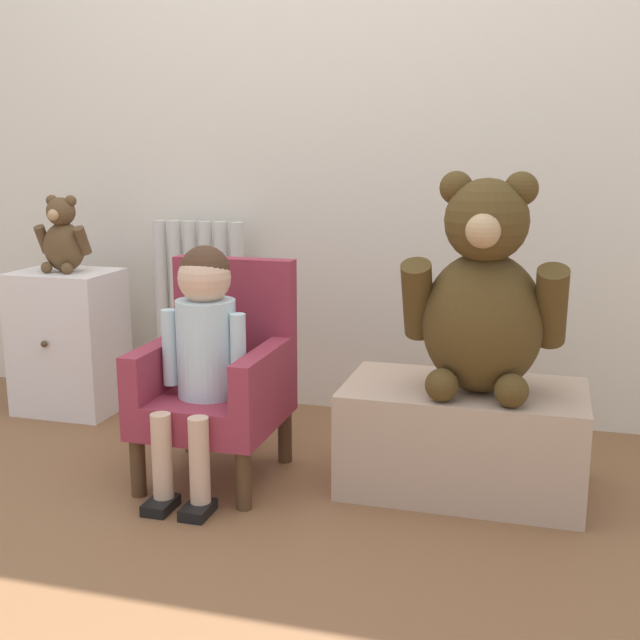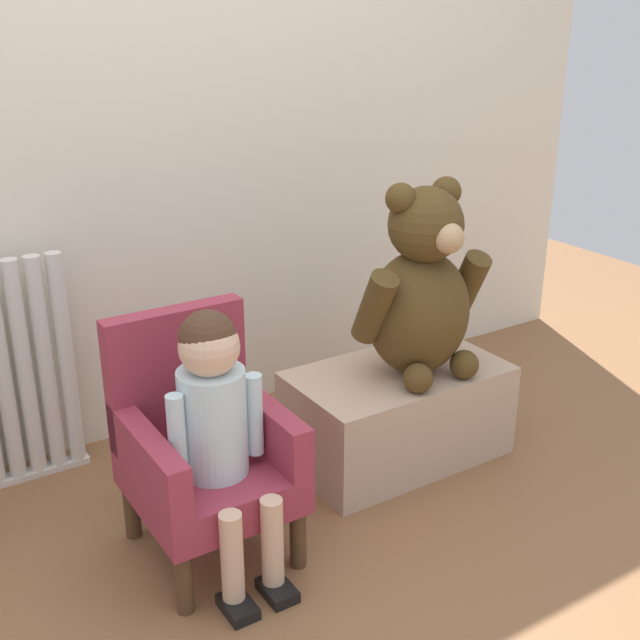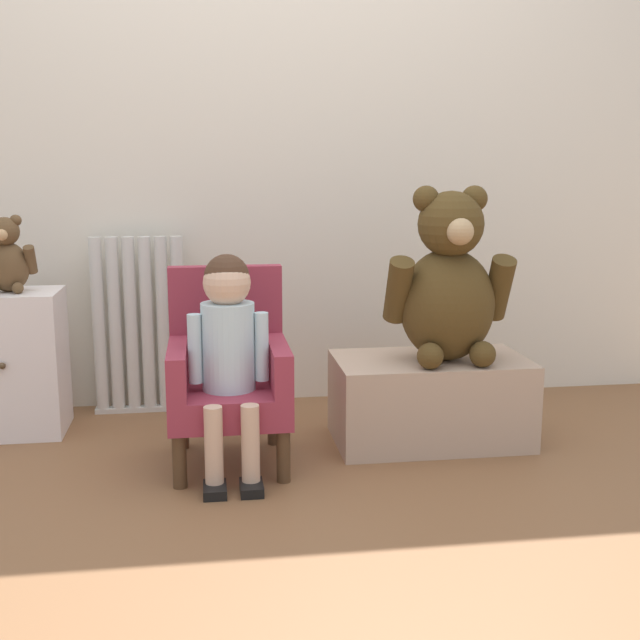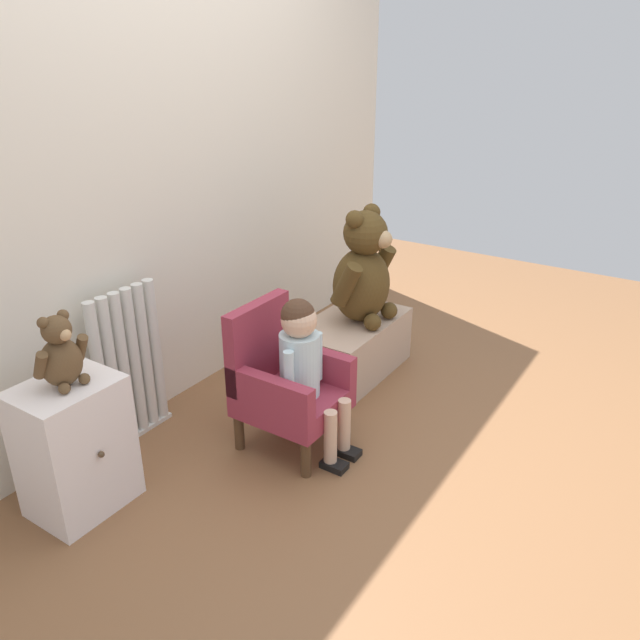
{
  "view_description": "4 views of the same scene",
  "coord_description": "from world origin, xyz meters",
  "views": [
    {
      "loc": [
        0.78,
        -1.67,
        0.97
      ],
      "look_at": [
        0.16,
        0.48,
        0.49
      ],
      "focal_mm": 45.0,
      "sensor_mm": 36.0,
      "label": 1
    },
    {
      "loc": [
        -0.86,
        -1.26,
        1.37
      ],
      "look_at": [
        0.25,
        0.49,
        0.56
      ],
      "focal_mm": 45.0,
      "sensor_mm": 36.0,
      "label": 2
    },
    {
      "loc": [
        -0.21,
        -2.13,
        0.97
      ],
      "look_at": [
        0.16,
        0.41,
        0.48
      ],
      "focal_mm": 45.0,
      "sensor_mm": 36.0,
      "label": 3
    },
    {
      "loc": [
        -2.03,
        -0.98,
        1.64
      ],
      "look_at": [
        0.18,
        0.47,
        0.47
      ],
      "focal_mm": 35.0,
      "sensor_mm": 36.0,
      "label": 4
    }
  ],
  "objects": [
    {
      "name": "low_bench",
      "position": [
        0.58,
        0.53,
        0.15
      ],
      "size": [
        0.68,
        0.39,
        0.31
      ],
      "primitive_type": "cube",
      "color": "tan",
      "rests_on": "ground_plane"
    },
    {
      "name": "ground_plane",
      "position": [
        0.0,
        0.0,
        0.0
      ],
      "size": [
        6.0,
        6.0,
        0.0
      ],
      "primitive_type": "plane",
      "color": "brown"
    },
    {
      "name": "small_dresser",
      "position": [
        -0.91,
        0.85,
        0.26
      ],
      "size": [
        0.36,
        0.31,
        0.53
      ],
      "color": "white",
      "rests_on": "ground_plane"
    },
    {
      "name": "radiator",
      "position": [
        -0.47,
        1.05,
        0.35
      ],
      "size": [
        0.37,
        0.05,
        0.7
      ],
      "color": "silver",
      "rests_on": "ground_plane"
    },
    {
      "name": "child_armchair",
      "position": [
        -0.14,
        0.45,
        0.3
      ],
      "size": [
        0.38,
        0.42,
        0.64
      ],
      "color": "#922E40",
      "rests_on": "ground_plane"
    },
    {
      "name": "large_teddy_bear",
      "position": [
        0.62,
        0.49,
        0.57
      ],
      "size": [
        0.44,
        0.31,
        0.6
      ],
      "color": "#4B3618",
      "rests_on": "low_bench"
    },
    {
      "name": "back_wall",
      "position": [
        0.0,
        1.17,
        1.2
      ],
      "size": [
        3.8,
        0.05,
        2.4
      ],
      "primitive_type": "cube",
      "color": "silver",
      "rests_on": "ground_plane"
    },
    {
      "name": "small_teddy_bear",
      "position": [
        -0.91,
        0.84,
        0.65
      ],
      "size": [
        0.2,
        0.14,
        0.28
      ],
      "color": "brown",
      "rests_on": "small_dresser"
    },
    {
      "name": "child_figure",
      "position": [
        -0.14,
        0.34,
        0.45
      ],
      "size": [
        0.25,
        0.35,
        0.7
      ],
      "color": "silver",
      "rests_on": "ground_plane"
    }
  ]
}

